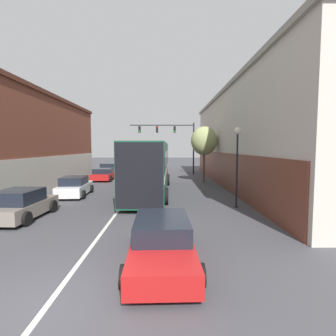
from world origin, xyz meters
The scene contains 13 objects.
ground_plane centered at (0.00, 0.00, 0.00)m, with size 160.00×160.00×0.00m, color #424247.
lane_center_line centered at (0.00, 15.62, 0.00)m, with size 0.14×43.24×0.01m.
building_left_brick centered at (-9.82, 15.68, 3.94)m, with size 6.99×22.10×7.66m.
building_right_storefront centered at (12.10, 17.79, 4.30)m, with size 9.65×29.40×8.35m.
bus centered at (1.37, 13.93, 2.08)m, with size 3.04×12.82×3.72m.
hatchback_foreground centered at (2.44, 2.27, 0.60)m, with size 2.13×4.69×1.27m.
parked_car_left_near centered at (-3.80, 12.79, 0.65)m, with size 2.11×4.06×1.37m.
parked_car_left_mid centered at (-4.33, 6.95, 0.67)m, with size 2.17×4.00×1.41m.
parked_car_left_far centered at (-3.84, 21.40, 0.60)m, with size 2.17×3.84×1.23m.
parked_car_left_distant centered at (-4.33, 26.74, 0.69)m, with size 2.28×4.67×1.44m.
traffic_signal_gantry centered at (3.36, 27.22, 4.77)m, with size 7.97×0.36×6.40m.
street_lamp centered at (6.53, 9.21, 3.02)m, with size 0.39×0.39×4.51m.
street_tree_near centered at (6.18, 19.56, 3.98)m, with size 2.47×2.22×5.36m.
Camera 1 is at (2.56, -5.35, 3.40)m, focal length 28.00 mm.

